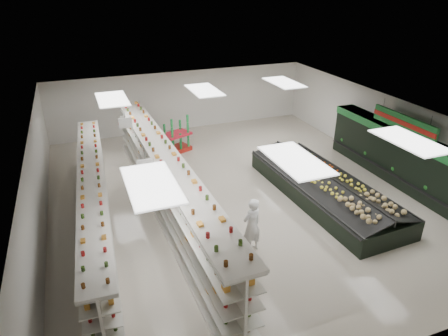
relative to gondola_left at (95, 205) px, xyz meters
name	(u,v)px	position (x,y,z in m)	size (l,w,h in m)	color
floor	(238,193)	(5.34, 0.48, -0.90)	(16.00, 16.00, 0.00)	beige
ceiling	(239,116)	(5.34, 0.48, 2.30)	(14.00, 16.00, 0.02)	white
wall_back	(182,101)	(5.34, 8.48, 0.70)	(14.00, 0.02, 3.20)	white
wall_front	(387,303)	(5.34, -7.52, 0.70)	(14.00, 0.02, 3.20)	white
wall_left	(37,188)	(-1.66, 0.48, 0.70)	(0.02, 16.00, 3.20)	white
wall_right	(387,133)	(12.34, 0.48, 0.70)	(0.02, 16.00, 3.20)	white
produce_wall_case	(403,155)	(11.87, -1.02, 0.34)	(0.93, 8.00, 2.20)	black
aisle_sign_near	(145,165)	(1.54, -1.52, 1.86)	(0.52, 0.06, 0.75)	white
aisle_sign_far	(125,123)	(1.54, 2.48, 1.86)	(0.52, 0.06, 0.75)	white
hortifruti_banner	(404,123)	(11.59, -1.02, 1.75)	(0.12, 3.20, 0.95)	#207932
gondola_left	(95,205)	(0.00, 0.00, 0.00)	(1.41, 11.29, 1.95)	white
gondola_center	(166,185)	(2.45, 0.18, 0.17)	(1.33, 13.36, 2.31)	white
produce_island	(324,186)	(8.28, -0.99, -0.41)	(2.91, 7.28, 1.07)	black
soda_endcap	(177,136)	(4.22, 5.47, -0.10)	(1.52, 1.29, 1.65)	red
shopper_main	(252,225)	(4.34, -2.98, 0.02)	(0.67, 0.44, 1.83)	silver
shopper_background	(145,144)	(2.54, 4.68, 0.02)	(0.89, 0.55, 1.84)	tan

